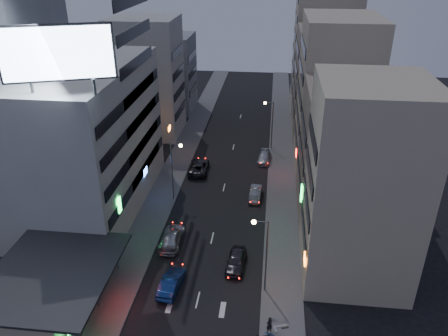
% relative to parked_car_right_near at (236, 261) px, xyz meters
% --- Properties ---
extents(ground, '(180.00, 180.00, 0.00)m').
position_rel_parked_car_right_near_xyz_m(ground, '(-3.20, -9.25, -0.79)').
color(ground, black).
rests_on(ground, ground).
extents(sidewalk_left, '(4.00, 120.00, 0.12)m').
position_rel_parked_car_right_near_xyz_m(sidewalk_left, '(-11.20, 20.75, -0.73)').
color(sidewalk_left, '#4C4C4F').
rests_on(sidewalk_left, ground).
extents(sidewalk_right, '(4.00, 120.00, 0.12)m').
position_rel_parked_car_right_near_xyz_m(sidewalk_right, '(4.80, 20.75, -0.73)').
color(sidewalk_right, '#4C4C4F').
rests_on(sidewalk_right, ground).
extents(food_court, '(11.00, 13.00, 3.88)m').
position_rel_parked_car_right_near_xyz_m(food_court, '(-17.10, -7.25, 1.20)').
color(food_court, '#B5A78D').
rests_on(food_court, ground).
extents(white_building, '(14.00, 24.00, 18.00)m').
position_rel_parked_car_right_near_xyz_m(white_building, '(-20.20, 10.75, 8.21)').
color(white_building, '#AFAEAA').
rests_on(white_building, ground).
extents(grey_tower, '(10.00, 14.00, 34.00)m').
position_rel_parked_car_right_near_xyz_m(grey_tower, '(-29.20, 13.75, 16.21)').
color(grey_tower, gray).
rests_on(grey_tower, ground).
extents(shophouse_near, '(10.00, 11.00, 20.00)m').
position_rel_parked_car_right_near_xyz_m(shophouse_near, '(11.80, 1.25, 9.21)').
color(shophouse_near, '#B5A78D').
rests_on(shophouse_near, ground).
extents(shophouse_mid, '(11.00, 12.00, 16.00)m').
position_rel_parked_car_right_near_xyz_m(shophouse_mid, '(12.30, 12.75, 7.21)').
color(shophouse_mid, gray).
rests_on(shophouse_mid, ground).
extents(shophouse_far, '(10.00, 14.00, 22.00)m').
position_rel_parked_car_right_near_xyz_m(shophouse_far, '(11.80, 25.75, 10.21)').
color(shophouse_far, '#B5A78D').
rests_on(shophouse_far, ground).
extents(far_left_a, '(11.00, 10.00, 20.00)m').
position_rel_parked_car_right_near_xyz_m(far_left_a, '(-18.70, 35.75, 9.21)').
color(far_left_a, '#AFAEAA').
rests_on(far_left_a, ground).
extents(far_left_b, '(12.00, 10.00, 15.00)m').
position_rel_parked_car_right_near_xyz_m(far_left_b, '(-19.20, 48.75, 6.71)').
color(far_left_b, gray).
rests_on(far_left_b, ground).
extents(far_right_a, '(11.00, 12.00, 18.00)m').
position_rel_parked_car_right_near_xyz_m(far_right_a, '(12.30, 40.75, 8.21)').
color(far_right_a, gray).
rests_on(far_right_a, ground).
extents(far_right_b, '(12.00, 12.00, 24.00)m').
position_rel_parked_car_right_near_xyz_m(far_right_b, '(12.80, 54.75, 11.21)').
color(far_right_b, '#B5A78D').
rests_on(far_right_b, ground).
extents(billboard, '(9.52, 3.75, 6.20)m').
position_rel_parked_car_right_near_xyz_m(billboard, '(-16.19, 0.73, 20.87)').
color(billboard, '#595B60').
rests_on(billboard, white_building).
extents(street_lamp_right_near, '(1.60, 0.44, 8.02)m').
position_rel_parked_car_right_near_xyz_m(street_lamp_right_near, '(2.70, -3.25, 4.58)').
color(street_lamp_right_near, '#595B60').
rests_on(street_lamp_right_near, sidewalk_right).
extents(street_lamp_left, '(1.60, 0.44, 8.02)m').
position_rel_parked_car_right_near_xyz_m(street_lamp_left, '(-9.11, 12.75, 4.58)').
color(street_lamp_left, '#595B60').
rests_on(street_lamp_left, sidewalk_left).
extents(street_lamp_right_far, '(1.60, 0.44, 8.02)m').
position_rel_parked_car_right_near_xyz_m(street_lamp_right_far, '(2.70, 30.75, 4.58)').
color(street_lamp_right_far, '#595B60').
rests_on(street_lamp_right_far, sidewalk_right).
extents(parked_car_right_near, '(2.20, 4.75, 1.58)m').
position_rel_parked_car_right_near_xyz_m(parked_car_right_near, '(0.00, 0.00, 0.00)').
color(parked_car_right_near, '#2B2A30').
rests_on(parked_car_right_near, ground).
extents(parked_car_right_mid, '(1.74, 4.35, 1.41)m').
position_rel_parked_car_right_near_xyz_m(parked_car_right_mid, '(1.31, 14.31, -0.08)').
color(parked_car_right_mid, gray).
rests_on(parked_car_right_mid, ground).
extents(parked_car_left, '(2.95, 6.02, 1.64)m').
position_rel_parked_car_right_near_xyz_m(parked_car_left, '(-7.50, 21.16, 0.03)').
color(parked_car_left, '#242328').
rests_on(parked_car_left, ground).
extents(parked_car_right_far, '(2.19, 4.76, 1.35)m').
position_rel_parked_car_right_near_xyz_m(parked_car_right_far, '(2.13, 25.74, -0.11)').
color(parked_car_right_far, '#A3A7AB').
rests_on(parked_car_right_far, ground).
extents(road_car_blue, '(2.13, 4.91, 1.57)m').
position_rel_parked_car_right_near_xyz_m(road_car_blue, '(-5.98, -4.05, -0.00)').
color(road_car_blue, navy).
rests_on(road_car_blue, ground).
extents(road_car_silver, '(2.36, 5.70, 1.65)m').
position_rel_parked_car_right_near_xyz_m(road_car_silver, '(-7.58, 3.28, 0.04)').
color(road_car_silver, '#ADAFB6').
rests_on(road_car_silver, ground).
extents(person, '(0.73, 0.68, 1.67)m').
position_rel_parked_car_right_near_xyz_m(person, '(3.63, -8.45, 0.17)').
color(person, black).
rests_on(person, sidewalk_right).
extents(scooter_blue, '(1.12, 1.74, 1.01)m').
position_rel_parked_car_right_near_xyz_m(scooter_blue, '(4.28, -8.87, -0.16)').
color(scooter_blue, navy).
rests_on(scooter_blue, sidewalk_right).
extents(scooter_black_b, '(1.07, 1.67, 0.97)m').
position_rel_parked_car_right_near_xyz_m(scooter_black_b, '(3.70, -8.72, -0.18)').
color(scooter_black_b, black).
rests_on(scooter_black_b, sidewalk_right).
extents(scooter_silver_b, '(1.20, 1.97, 1.14)m').
position_rel_parked_car_right_near_xyz_m(scooter_silver_b, '(5.19, -7.38, -0.10)').
color(scooter_silver_b, '#9EA2A5').
rests_on(scooter_silver_b, sidewalk_right).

